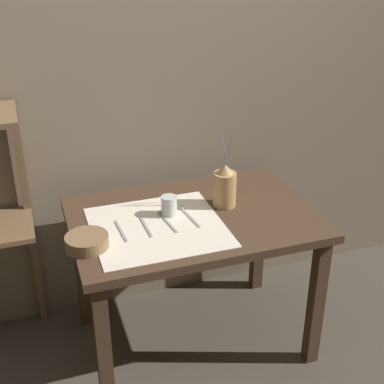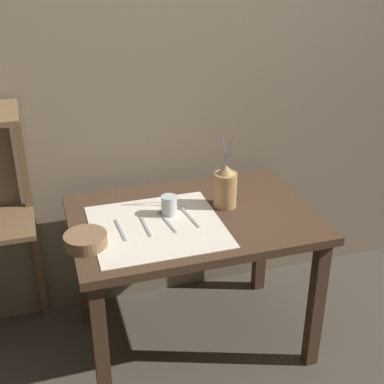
# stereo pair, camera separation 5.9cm
# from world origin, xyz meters

# --- Properties ---
(ground_plane) EXTENTS (12.00, 12.00, 0.00)m
(ground_plane) POSITION_xyz_m (0.00, 0.00, 0.00)
(ground_plane) COLOR #473F35
(stone_wall_back) EXTENTS (7.00, 0.06, 2.40)m
(stone_wall_back) POSITION_xyz_m (0.00, 0.49, 1.20)
(stone_wall_back) COLOR #7A6B56
(stone_wall_back) RESTS_ON ground_plane
(wooden_table) EXTENTS (1.11, 0.75, 0.73)m
(wooden_table) POSITION_xyz_m (0.00, 0.00, 0.62)
(wooden_table) COLOR #422D1E
(wooden_table) RESTS_ON ground_plane
(linen_cloth) EXTENTS (0.57, 0.54, 0.00)m
(linen_cloth) POSITION_xyz_m (-0.18, -0.05, 0.73)
(linen_cloth) COLOR beige
(linen_cloth) RESTS_ON wooden_table
(pitcher_with_flowers) EXTENTS (0.11, 0.11, 0.35)m
(pitcher_with_flowers) POSITION_xyz_m (0.17, 0.05, 0.82)
(pitcher_with_flowers) COLOR #A87F4C
(pitcher_with_flowers) RESTS_ON wooden_table
(wooden_bowl) EXTENTS (0.18, 0.18, 0.05)m
(wooden_bowl) POSITION_xyz_m (-0.50, -0.12, 0.75)
(wooden_bowl) COLOR brown
(wooden_bowl) RESTS_ON wooden_table
(glass_tumbler_near) EXTENTS (0.07, 0.07, 0.09)m
(glass_tumbler_near) POSITION_xyz_m (-0.10, 0.04, 0.78)
(glass_tumbler_near) COLOR #B7C1BC
(glass_tumbler_near) RESTS_ON wooden_table
(knife_center) EXTENTS (0.02, 0.19, 0.00)m
(knife_center) POSITION_xyz_m (-0.34, -0.04, 0.73)
(knife_center) COLOR #939399
(knife_center) RESTS_ON wooden_table
(fork_inner) EXTENTS (0.02, 0.19, 0.00)m
(fork_inner) POSITION_xyz_m (-0.23, -0.04, 0.73)
(fork_inner) COLOR #939399
(fork_inner) RESTS_ON wooden_table
(spoon_inner) EXTENTS (0.04, 0.20, 0.02)m
(spoon_inner) POSITION_xyz_m (-0.14, 0.02, 0.73)
(spoon_inner) COLOR #939399
(spoon_inner) RESTS_ON wooden_table
(spoon_outer) EXTENTS (0.04, 0.20, 0.02)m
(spoon_outer) POSITION_xyz_m (-0.03, 0.03, 0.73)
(spoon_outer) COLOR #939399
(spoon_outer) RESTS_ON wooden_table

